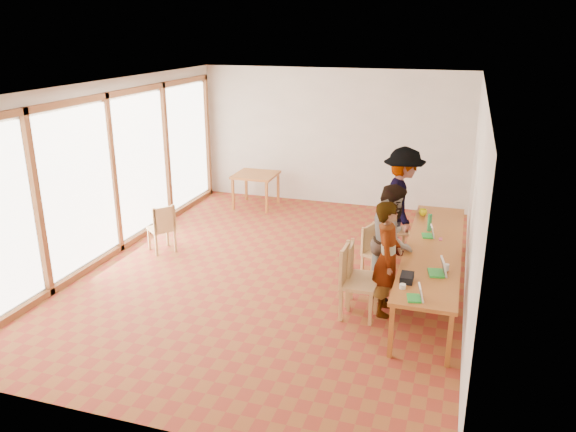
% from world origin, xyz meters
% --- Properties ---
extents(ground, '(8.00, 8.00, 0.00)m').
position_xyz_m(ground, '(0.00, 0.00, 0.00)').
color(ground, brown).
rests_on(ground, ground).
extents(wall_back, '(6.00, 0.10, 3.00)m').
position_xyz_m(wall_back, '(0.00, 4.00, 1.50)').
color(wall_back, beige).
rests_on(wall_back, ground).
extents(wall_front, '(6.00, 0.10, 3.00)m').
position_xyz_m(wall_front, '(0.00, -4.00, 1.50)').
color(wall_front, beige).
rests_on(wall_front, ground).
extents(wall_right, '(0.10, 8.00, 3.00)m').
position_xyz_m(wall_right, '(3.00, 0.00, 1.50)').
color(wall_right, beige).
rests_on(wall_right, ground).
extents(window_wall, '(0.10, 8.00, 3.00)m').
position_xyz_m(window_wall, '(-2.96, 0.00, 1.50)').
color(window_wall, white).
rests_on(window_wall, ground).
extents(ceiling, '(6.00, 8.00, 0.04)m').
position_xyz_m(ceiling, '(0.00, 0.00, 3.02)').
color(ceiling, white).
rests_on(ceiling, wall_back).
extents(communal_table, '(0.80, 4.00, 0.75)m').
position_xyz_m(communal_table, '(2.50, -0.05, 0.70)').
color(communal_table, '#A25524').
rests_on(communal_table, ground).
extents(side_table, '(0.90, 0.90, 0.75)m').
position_xyz_m(side_table, '(-1.54, 3.20, 0.67)').
color(side_table, '#A25524').
rests_on(side_table, ground).
extents(chair_near, '(0.48, 0.48, 0.54)m').
position_xyz_m(chair_near, '(1.49, -1.09, 0.63)').
color(chair_near, tan).
rests_on(chair_near, ground).
extents(chair_mid, '(0.48, 0.48, 0.51)m').
position_xyz_m(chair_mid, '(1.51, -0.80, 0.58)').
color(chair_mid, tan).
rests_on(chair_mid, ground).
extents(chair_far, '(0.51, 0.51, 0.45)m').
position_xyz_m(chair_far, '(1.55, 0.28, 0.52)').
color(chair_far, tan).
rests_on(chair_far, ground).
extents(chair_empty, '(0.57, 0.57, 0.51)m').
position_xyz_m(chair_empty, '(1.70, 1.23, 0.59)').
color(chair_empty, tan).
rests_on(chair_empty, ground).
extents(chair_spare, '(0.58, 0.58, 0.47)m').
position_xyz_m(chair_spare, '(-2.14, 0.16, 0.54)').
color(chair_spare, tan).
rests_on(chair_spare, ground).
extents(person_near, '(0.42, 0.61, 1.63)m').
position_xyz_m(person_near, '(1.93, -0.86, 0.82)').
color(person_near, gray).
rests_on(person_near, ground).
extents(person_mid, '(0.70, 0.87, 1.70)m').
position_xyz_m(person_mid, '(1.91, -0.24, 0.85)').
color(person_mid, gray).
rests_on(person_mid, ground).
extents(person_far, '(0.93, 1.34, 1.90)m').
position_xyz_m(person_far, '(1.85, 1.43, 0.95)').
color(person_far, gray).
rests_on(person_far, ground).
extents(laptop_near, '(0.22, 0.25, 0.18)m').
position_xyz_m(laptop_near, '(2.43, -1.84, 0.80)').
color(laptop_near, green).
rests_on(laptop_near, communal_table).
extents(laptop_mid, '(0.28, 0.30, 0.22)m').
position_xyz_m(laptop_mid, '(2.64, -1.02, 0.81)').
color(laptop_mid, green).
rests_on(laptop_mid, communal_table).
extents(laptop_far, '(0.22, 0.24, 0.18)m').
position_xyz_m(laptop_far, '(2.41, 0.36, 0.80)').
color(laptop_far, green).
rests_on(laptop_far, communal_table).
extents(yellow_mug, '(0.18, 0.18, 0.11)m').
position_xyz_m(yellow_mug, '(2.22, 1.38, 0.80)').
color(yellow_mug, '#F7FC0D').
rests_on(yellow_mug, communal_table).
extents(green_bottle, '(0.07, 0.07, 0.28)m').
position_xyz_m(green_bottle, '(2.38, 0.62, 0.89)').
color(green_bottle, '#237B3E').
rests_on(green_bottle, communal_table).
extents(clear_glass, '(0.07, 0.07, 0.09)m').
position_xyz_m(clear_glass, '(2.72, -0.87, 0.80)').
color(clear_glass, silver).
rests_on(clear_glass, communal_table).
extents(condiment_cup, '(0.08, 0.08, 0.06)m').
position_xyz_m(condiment_cup, '(2.22, -1.60, 0.78)').
color(condiment_cup, white).
rests_on(condiment_cup, communal_table).
extents(pink_phone, '(0.05, 0.10, 0.01)m').
position_xyz_m(pink_phone, '(2.58, 0.28, 0.76)').
color(pink_phone, '#D44878').
rests_on(pink_phone, communal_table).
extents(black_pouch, '(0.16, 0.26, 0.09)m').
position_xyz_m(black_pouch, '(2.25, -1.36, 0.80)').
color(black_pouch, black).
rests_on(black_pouch, communal_table).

